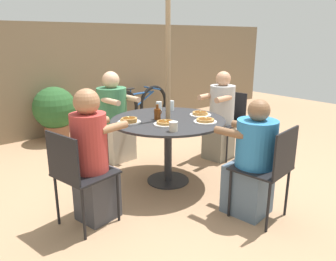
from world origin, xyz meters
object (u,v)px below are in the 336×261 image
Objects in this scene: patio_chair_west at (77,171)px; diner_west at (93,161)px; patio_chair_north at (270,166)px; syrup_bottle at (157,114)px; patio_chair_east at (227,118)px; drinking_glass_b at (159,106)px; diner_north at (252,164)px; pancake_plate_a at (166,123)px; pancake_plate_d at (200,114)px; diner_east at (220,119)px; bicycle at (139,106)px; diner_south at (114,120)px; pancake_plate_c at (205,121)px; pancake_plate_b at (129,121)px; potted_shrub at (55,111)px; coffee_cup at (173,126)px; drinking_glass_a at (171,105)px; patio_chair_south at (107,119)px; patio_table at (168,129)px.

patio_chair_west is 0.17m from diner_west.
syrup_bottle reaches higher than patio_chair_north.
patio_chair_east reaches higher than drinking_glass_b.
patio_chair_west is at bearing 141.51° from diner_north.
patio_chair_west is at bearing -174.88° from pancake_plate_a.
diner_west is at bearing -174.89° from pancake_plate_d.
diner_east reaches higher than bicycle.
diner_south is 1.69m from patio_chair_west.
diner_east is at bearing 32.42° from pancake_plate_c.
drinking_glass_b is (0.26, -0.66, 0.26)m from diner_south.
diner_north is 4.46× the size of pancake_plate_b.
pancake_plate_c is at bearing -52.71° from syrup_bottle.
diner_north is at bearing 134.76° from diner_east.
potted_shrub is at bearing 174.47° from bicycle.
coffee_cup is at bearing 104.75° from diner_east.
patio_chair_east is 0.74× the size of diner_south.
drinking_glass_a reaches higher than pancake_plate_d.
drinking_glass_b is at bearing 102.92° from patio_chair_south.
patio_chair_east is 1.01× the size of potted_shrub.
drinking_glass_b reaches higher than pancake_plate_a.
drinking_glass_a is at bearing 82.47° from pancake_plate_c.
coffee_cup is (0.77, -0.18, 0.22)m from diner_west.
pancake_plate_c is at bearing -116.16° from bicycle.
pancake_plate_a reaches higher than patio_table.
syrup_bottle is at bearing 85.56° from patio_chair_south.
syrup_bottle is (0.32, -0.07, 0.04)m from pancake_plate_b.
patio_chair_north is 1.33m from syrup_bottle.
drinking_glass_a is (0.57, 0.73, 0.01)m from coffee_cup.
patio_chair_south is at bearing 115.86° from drinking_glass_a.
patio_table is at bearing -79.30° from potted_shrub.
diner_south reaches higher than diner_north.
drinking_glass_a is (0.41, -0.71, 0.26)m from diner_south.
pancake_plate_a is at bearing -124.91° from bicycle.
drinking_glass_a is 0.16m from drinking_glass_b.
potted_shrub is at bearing 90.43° from pancake_plate_b.
drinking_glass_b is 0.08× the size of bicycle.
coffee_cup is 0.81× the size of drinking_glass_a.
syrup_bottle is at bearing 72.84° from pancake_plate_a.
syrup_bottle is at bearing 94.28° from diner_north.
patio_chair_east is at bearing 1.82° from pancake_plate_b.
diner_south is 4.80× the size of pancake_plate_d.
patio_chair_north is 0.74× the size of diner_east.
pancake_plate_b is (-1.62, -0.05, 0.24)m from patio_chair_east.
patio_chair_west is at bearing -158.60° from drinking_glass_a.
diner_west is 10.24× the size of drinking_glass_b.
patio_chair_north reaches higher than potted_shrub.
bicycle is at bearing 66.86° from drinking_glass_a.
coffee_cup is (-0.15, -1.61, 0.26)m from patio_chair_south.
potted_shrub is at bearing 91.46° from diner_north.
diner_east is 2.59m from potted_shrub.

